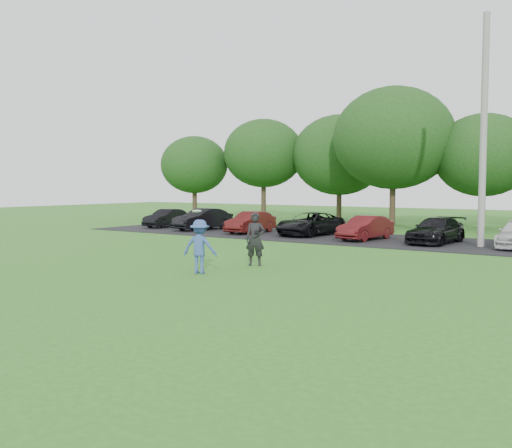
{
  "coord_description": "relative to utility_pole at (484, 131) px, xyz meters",
  "views": [
    {
      "loc": [
        10.78,
        -12.45,
        2.65
      ],
      "look_at": [
        0.0,
        3.5,
        1.3
      ],
      "focal_mm": 40.0,
      "sensor_mm": 36.0,
      "label": 1
    }
  ],
  "objects": [
    {
      "name": "ground",
      "position": [
        -5.27,
        -12.55,
        -4.83
      ],
      "size": [
        100.0,
        100.0,
        0.0
      ],
      "primitive_type": "plane",
      "color": "#316D1F",
      "rests_on": "ground"
    },
    {
      "name": "parking_lot",
      "position": [
        -5.27,
        0.45,
        -4.82
      ],
      "size": [
        32.0,
        6.5,
        0.03
      ],
      "primitive_type": "cube",
      "color": "black",
      "rests_on": "ground"
    },
    {
      "name": "utility_pole",
      "position": [
        0.0,
        0.0,
        0.0
      ],
      "size": [
        0.28,
        0.28,
        9.67
      ],
      "primitive_type": "cylinder",
      "color": "gray",
      "rests_on": "ground"
    },
    {
      "name": "frisbee_player",
      "position": [
        -5.28,
        -12.01,
        -4.03
      ],
      "size": [
        1.17,
        0.89,
        1.9
      ],
      "color": "#355196",
      "rests_on": "ground"
    },
    {
      "name": "camera_bystander",
      "position": [
        -4.83,
        -9.75,
        -3.97
      ],
      "size": [
        0.74,
        0.62,
        1.74
      ],
      "color": "black",
      "rests_on": "ground"
    },
    {
      "name": "parked_cars",
      "position": [
        -4.89,
        0.46,
        -4.23
      ],
      "size": [
        28.15,
        4.65,
        1.24
      ],
      "color": "black",
      "rests_on": "parking_lot"
    },
    {
      "name": "tree_row",
      "position": [
        -3.76,
        10.21,
        0.07
      ],
      "size": [
        42.39,
        9.85,
        8.64
      ],
      "color": "#38281C",
      "rests_on": "ground"
    }
  ]
}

